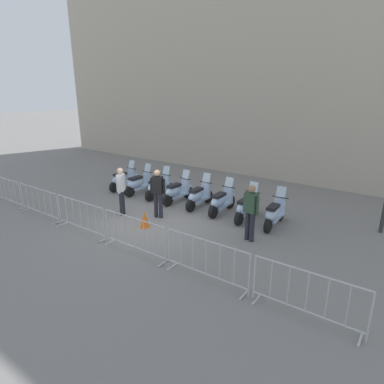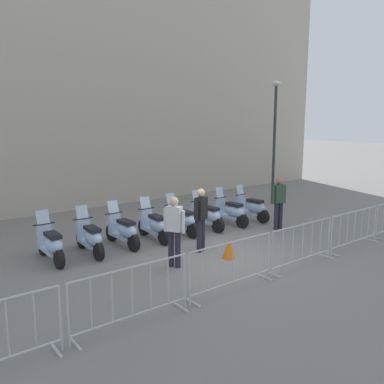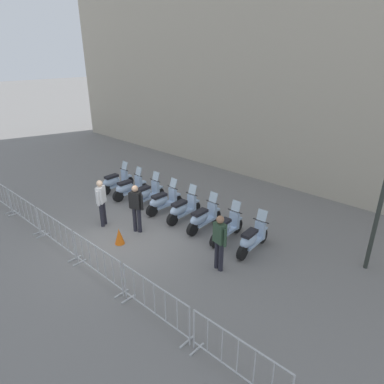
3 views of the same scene
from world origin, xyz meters
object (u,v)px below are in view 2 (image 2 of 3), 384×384
barrier_segment_2 (232,266)px  traffic_cone (229,248)px  motorcycle_6 (231,212)px  officer_mid_plaza (279,200)px  motorcycle_3 (154,226)px  motorcycle_7 (251,208)px  motorcycle_2 (123,231)px  motorcycle_1 (90,238)px  barrier_segment_1 (132,297)px  street_lamp (275,130)px  motorcycle_4 (182,220)px  motorcycle_0 (51,245)px  barrier_segment_3 (303,245)px  motorcycle_5 (207,216)px  officer_by_barriers (174,228)px  barrier_segment_4 (355,229)px  officer_near_row_end (201,216)px

barrier_segment_2 → traffic_cone: size_ratio=4.06×
motorcycle_6 → officer_mid_plaza: 1.71m
motorcycle_3 → motorcycle_7: (4.04, 0.62, 0.00)m
motorcycle_7 → motorcycle_2: bearing=-171.7°
officer_mid_plaza → motorcycle_1: bearing=176.1°
motorcycle_6 → barrier_segment_1: size_ratio=0.77×
motorcycle_6 → street_lamp: 5.06m
motorcycle_4 → barrier_segment_1: 5.72m
motorcycle_2 → motorcycle_7: (5.04, 0.74, 0.00)m
motorcycle_0 → barrier_segment_3: (5.33, -3.21, 0.07)m
barrier_segment_1 → barrier_segment_2: (2.32, 0.38, 0.00)m
officer_mid_plaza → traffic_cone: size_ratio=3.15×
motorcycle_5 → barrier_segment_2: size_ratio=0.77×
motorcycle_3 → barrier_segment_1: 5.03m
officer_mid_plaza → motorcycle_4: bearing=162.0°
motorcycle_3 → motorcycle_2: bearing=-173.1°
motorcycle_3 → officer_by_barriers: 2.37m
barrier_segment_2 → barrier_segment_3: same height
motorcycle_6 → street_lamp: bearing=30.6°
motorcycle_0 → motorcycle_7: 7.14m
barrier_segment_2 → barrier_segment_4: size_ratio=1.00×
officer_near_row_end → officer_mid_plaza: bearing=12.5°
motorcycle_7 → barrier_segment_2: bearing=-130.7°
motorcycle_5 → motorcycle_7: bearing=8.2°
barrier_segment_3 → traffic_cone: (-1.27, 1.30, -0.25)m
motorcycle_2 → street_lamp: (7.70, 2.74, 2.73)m
motorcycle_6 → motorcycle_2: bearing=-171.9°
barrier_segment_1 → street_lamp: 11.77m
motorcycle_0 → motorcycle_3: bearing=9.3°
motorcycle_7 → street_lamp: 4.31m
motorcycle_5 → officer_by_barriers: bearing=-133.6°
motorcycle_3 → motorcycle_6: 3.06m
motorcycle_2 → motorcycle_7: size_ratio=1.00×
motorcycle_3 → traffic_cone: (1.05, -2.41, -0.18)m
motorcycle_7 → motorcycle_6: bearing=-170.6°
motorcycle_0 → barrier_segment_2: 4.69m
barrier_segment_2 → officer_by_barriers: size_ratio=1.29×
barrier_segment_4 → traffic_cone: (-3.58, 0.92, -0.25)m
motorcycle_1 → traffic_cone: 3.66m
barrier_segment_4 → officer_by_barriers: 5.21m
motorcycle_3 → officer_near_row_end: (0.71, -1.54, 0.53)m
motorcycle_7 → barrier_segment_1: 8.14m
barrier_segment_1 → officer_by_barriers: (1.87, 2.20, 0.45)m
motorcycle_1 → street_lamp: size_ratio=0.33×
traffic_cone → barrier_segment_1: bearing=-148.6°
motorcycle_3 → barrier_segment_4: 5.70m
motorcycle_0 → motorcycle_7: (7.05, 1.11, 0.00)m
street_lamp → motorcycle_7: bearing=-143.0°
motorcycle_1 → barrier_segment_2: (2.00, -3.70, 0.07)m
barrier_segment_1 → street_lamp: (9.02, 7.08, 2.66)m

